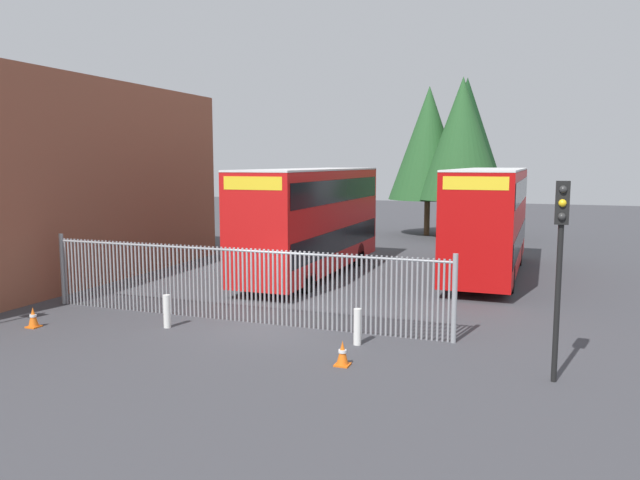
% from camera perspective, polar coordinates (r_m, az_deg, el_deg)
% --- Properties ---
extents(ground_plane, '(100.00, 100.00, 0.00)m').
position_cam_1_polar(ground_plane, '(25.36, 3.16, -3.42)').
color(ground_plane, '#3D3D42').
extents(depot_building_brick, '(7.05, 17.23, 7.86)m').
position_cam_1_polar(depot_building_brick, '(27.01, -25.75, 4.92)').
color(depot_building_brick, brown).
rests_on(depot_building_brick, ground).
extents(palisade_fence, '(12.97, 0.14, 2.35)m').
position_cam_1_polar(palisade_fence, '(18.32, -7.94, -3.86)').
color(palisade_fence, gray).
rests_on(palisade_fence, ground).
extents(double_decker_bus_near_gate, '(2.54, 10.81, 4.42)m').
position_cam_1_polar(double_decker_bus_near_gate, '(25.33, -0.76, 2.12)').
color(double_decker_bus_near_gate, red).
rests_on(double_decker_bus_near_gate, ground).
extents(double_decker_bus_behind_fence_left, '(2.54, 10.81, 4.42)m').
position_cam_1_polar(double_decker_bus_behind_fence_left, '(26.28, 15.42, 2.04)').
color(double_decker_bus_behind_fence_left, '#B70C0C').
rests_on(double_decker_bus_behind_fence_left, ground).
extents(bollard_near_left, '(0.20, 0.20, 0.95)m').
position_cam_1_polar(bollard_near_left, '(18.08, -14.03, -6.44)').
color(bollard_near_left, silver).
rests_on(bollard_near_left, ground).
extents(bollard_center_front, '(0.20, 0.20, 0.95)m').
position_cam_1_polar(bollard_center_front, '(15.97, 3.50, -8.05)').
color(bollard_center_front, silver).
rests_on(bollard_center_front, ground).
extents(traffic_cone_by_gate, '(0.34, 0.34, 0.59)m').
position_cam_1_polar(traffic_cone_by_gate, '(14.44, 2.10, -10.49)').
color(traffic_cone_by_gate, orange).
rests_on(traffic_cone_by_gate, ground).
extents(traffic_cone_mid_forecourt, '(0.34, 0.34, 0.59)m').
position_cam_1_polar(traffic_cone_mid_forecourt, '(19.43, -25.09, -6.53)').
color(traffic_cone_mid_forecourt, orange).
rests_on(traffic_cone_mid_forecourt, ground).
extents(traffic_light_kerbside, '(0.28, 0.33, 4.30)m').
position_cam_1_polar(traffic_light_kerbside, '(13.76, 21.42, -0.35)').
color(traffic_light_kerbside, black).
rests_on(traffic_light_kerbside, ground).
extents(tree_tall_back, '(4.98, 4.98, 9.45)m').
position_cam_1_polar(tree_tall_back, '(39.95, 10.05, 8.84)').
color(tree_tall_back, '#4C3823').
rests_on(tree_tall_back, ground).
extents(tree_short_side, '(5.24, 5.24, 9.85)m').
position_cam_1_polar(tree_short_side, '(39.68, 13.41, 9.09)').
color(tree_short_side, '#4C3823').
rests_on(tree_short_side, ground).
extents(tree_mid_row, '(5.13, 5.13, 9.77)m').
position_cam_1_polar(tree_mid_row, '(38.41, 13.03, 9.16)').
color(tree_mid_row, '#4C3823').
rests_on(tree_mid_row, ground).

